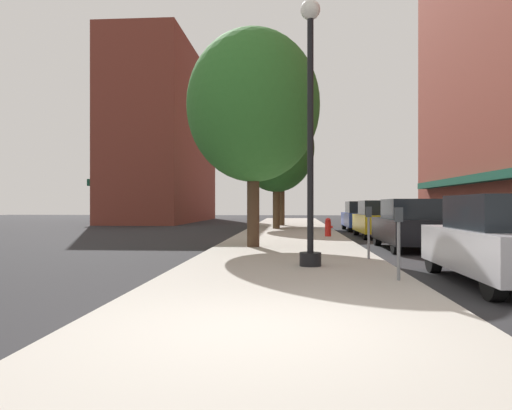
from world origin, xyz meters
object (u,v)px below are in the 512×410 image
(tree_far, at_px, (276,149))
(car_black, at_px, (410,225))
(lamppost, at_px, (310,127))
(car_silver, at_px, (503,241))
(fire_hydrant, at_px, (328,227))
(tree_mid, at_px, (253,106))
(parking_meter_far, at_px, (399,234))
(tree_near, at_px, (282,154))
(parking_meter_near, at_px, (369,226))
(car_yellow, at_px, (378,220))
(car_blue, at_px, (361,216))

(tree_far, distance_m, car_black, 12.97)
(lamppost, xyz_separation_m, car_silver, (3.46, -1.60, -2.39))
(fire_hydrant, height_order, tree_mid, tree_mid)
(parking_meter_far, bearing_deg, tree_far, 98.49)
(tree_far, height_order, car_black, tree_far)
(parking_meter_far, distance_m, tree_near, 23.89)
(parking_meter_near, bearing_deg, car_silver, -57.99)
(car_yellow, bearing_deg, tree_far, 130.83)
(fire_hydrant, height_order, car_black, car_black)
(fire_hydrant, relative_size, car_blue, 0.18)
(parking_meter_far, height_order, car_silver, car_silver)
(car_blue, bearing_deg, tree_near, 137.45)
(tree_near, bearing_deg, tree_mid, -91.90)
(lamppost, bearing_deg, fire_hydrant, 83.74)
(car_silver, bearing_deg, tree_near, 100.75)
(parking_meter_far, xyz_separation_m, car_yellow, (1.95, 13.38, -0.14))
(tree_mid, relative_size, tree_far, 1.00)
(tree_mid, distance_m, car_yellow, 9.17)
(car_yellow, distance_m, car_blue, 5.65)
(tree_far, bearing_deg, fire_hydrant, -69.80)
(lamppost, relative_size, tree_mid, 0.84)
(tree_far, bearing_deg, car_blue, 1.76)
(parking_meter_near, height_order, car_black, car_black)
(car_yellow, bearing_deg, parking_meter_near, -101.23)
(lamppost, height_order, car_silver, lamppost)
(parking_meter_far, distance_m, car_yellow, 13.52)
(lamppost, distance_m, parking_meter_near, 3.11)
(fire_hydrant, relative_size, car_black, 0.18)
(tree_far, distance_m, car_silver, 19.52)
(tree_near, relative_size, car_black, 1.64)
(tree_far, bearing_deg, parking_meter_near, -79.64)
(tree_near, height_order, car_blue, tree_near)
(fire_hydrant, xyz_separation_m, car_silver, (2.33, -11.90, 0.29))
(car_silver, relative_size, car_yellow, 1.00)
(parking_meter_near, relative_size, car_black, 0.30)
(fire_hydrant, bearing_deg, car_silver, -78.93)
(tree_mid, distance_m, car_blue, 13.79)
(parking_meter_far, bearing_deg, car_yellow, 81.71)
(parking_meter_far, relative_size, car_blue, 0.30)
(tree_near, relative_size, tree_mid, 1.00)
(car_yellow, bearing_deg, lamppost, -106.93)
(parking_meter_near, xyz_separation_m, car_black, (1.95, 3.98, -0.14))
(parking_meter_near, bearing_deg, lamppost, -134.84)
(lamppost, height_order, parking_meter_near, lamppost)
(car_yellow, bearing_deg, parking_meter_far, -98.39)
(tree_mid, relative_size, car_blue, 1.64)
(tree_near, bearing_deg, car_blue, -43.97)
(fire_hydrant, bearing_deg, car_black, -64.14)
(car_black, height_order, car_blue, same)
(tree_far, bearing_deg, tree_near, 87.47)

